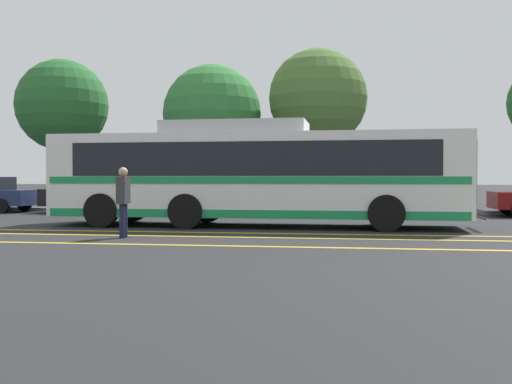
{
  "coord_description": "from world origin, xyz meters",
  "views": [
    {
      "loc": [
        3.13,
        -18.13,
        1.45
      ],
      "look_at": [
        0.5,
        -0.48,
        1.03
      ],
      "focal_mm": 42.0,
      "sensor_mm": 36.0,
      "label": 1
    }
  ],
  "objects_px": {
    "tree_0": "(212,114)",
    "parked_car_3": "(394,197)",
    "parked_car_1": "(99,194)",
    "tree_1": "(62,105)",
    "tree_2": "(318,98)",
    "parked_car_2": "(265,197)",
    "pedestrian_0": "(123,198)",
    "transit_bus": "(255,174)"
  },
  "relations": [
    {
      "from": "parked_car_2",
      "to": "tree_2",
      "type": "height_order",
      "value": "tree_2"
    },
    {
      "from": "transit_bus",
      "to": "pedestrian_0",
      "type": "bearing_deg",
      "value": -33.46
    },
    {
      "from": "tree_0",
      "to": "tree_1",
      "type": "bearing_deg",
      "value": 179.64
    },
    {
      "from": "transit_bus",
      "to": "parked_car_1",
      "type": "xyz_separation_m",
      "value": [
        -7.4,
        5.8,
        -0.8
      ]
    },
    {
      "from": "transit_bus",
      "to": "tree_0",
      "type": "bearing_deg",
      "value": -159.73
    },
    {
      "from": "parked_car_1",
      "to": "parked_car_2",
      "type": "height_order",
      "value": "parked_car_1"
    },
    {
      "from": "tree_0",
      "to": "parked_car_1",
      "type": "bearing_deg",
      "value": -126.92
    },
    {
      "from": "pedestrian_0",
      "to": "tree_0",
      "type": "height_order",
      "value": "tree_0"
    },
    {
      "from": "parked_car_3",
      "to": "tree_2",
      "type": "relative_size",
      "value": 0.55
    },
    {
      "from": "parked_car_1",
      "to": "pedestrian_0",
      "type": "distance_m",
      "value": 10.76
    },
    {
      "from": "parked_car_3",
      "to": "tree_1",
      "type": "height_order",
      "value": "tree_1"
    },
    {
      "from": "tree_1",
      "to": "tree_2",
      "type": "relative_size",
      "value": 0.98
    },
    {
      "from": "parked_car_2",
      "to": "parked_car_3",
      "type": "height_order",
      "value": "parked_car_3"
    },
    {
      "from": "parked_car_2",
      "to": "parked_car_1",
      "type": "bearing_deg",
      "value": 93.26
    },
    {
      "from": "tree_0",
      "to": "parked_car_3",
      "type": "bearing_deg",
      "value": -32.5
    },
    {
      "from": "parked_car_1",
      "to": "tree_1",
      "type": "bearing_deg",
      "value": -139.22
    },
    {
      "from": "parked_car_1",
      "to": "tree_0",
      "type": "bearing_deg",
      "value": 144.66
    },
    {
      "from": "transit_bus",
      "to": "parked_car_3",
      "type": "distance_m",
      "value": 7.13
    },
    {
      "from": "transit_bus",
      "to": "tree_1",
      "type": "height_order",
      "value": "tree_1"
    },
    {
      "from": "transit_bus",
      "to": "parked_car_3",
      "type": "height_order",
      "value": "transit_bus"
    },
    {
      "from": "transit_bus",
      "to": "parked_car_2",
      "type": "xyz_separation_m",
      "value": [
        -0.49,
        5.94,
        -0.89
      ]
    },
    {
      "from": "transit_bus",
      "to": "tree_2",
      "type": "xyz_separation_m",
      "value": [
        1.36,
        10.91,
        3.64
      ]
    },
    {
      "from": "tree_0",
      "to": "transit_bus",
      "type": "bearing_deg",
      "value": -70.85
    },
    {
      "from": "tree_0",
      "to": "tree_2",
      "type": "relative_size",
      "value": 0.91
    },
    {
      "from": "transit_bus",
      "to": "parked_car_3",
      "type": "bearing_deg",
      "value": 141.79
    },
    {
      "from": "pedestrian_0",
      "to": "tree_0",
      "type": "relative_size",
      "value": 0.25
    },
    {
      "from": "parked_car_1",
      "to": "tree_1",
      "type": "height_order",
      "value": "tree_1"
    },
    {
      "from": "parked_car_2",
      "to": "tree_0",
      "type": "bearing_deg",
      "value": 36.22
    },
    {
      "from": "parked_car_2",
      "to": "tree_1",
      "type": "bearing_deg",
      "value": 68.38
    },
    {
      "from": "parked_car_1",
      "to": "tree_1",
      "type": "distance_m",
      "value": 7.71
    },
    {
      "from": "parked_car_2",
      "to": "tree_2",
      "type": "distance_m",
      "value": 6.98
    },
    {
      "from": "parked_car_3",
      "to": "tree_0",
      "type": "relative_size",
      "value": 0.6
    },
    {
      "from": "transit_bus",
      "to": "tree_2",
      "type": "height_order",
      "value": "tree_2"
    },
    {
      "from": "parked_car_2",
      "to": "pedestrian_0",
      "type": "height_order",
      "value": "pedestrian_0"
    },
    {
      "from": "parked_car_3",
      "to": "pedestrian_0",
      "type": "distance_m",
      "value": 11.75
    },
    {
      "from": "pedestrian_0",
      "to": "tree_2",
      "type": "relative_size",
      "value": 0.23
    },
    {
      "from": "parked_car_3",
      "to": "parked_car_2",
      "type": "bearing_deg",
      "value": -91.75
    },
    {
      "from": "tree_0",
      "to": "tree_2",
      "type": "bearing_deg",
      "value": 2.29
    },
    {
      "from": "tree_1",
      "to": "tree_2",
      "type": "height_order",
      "value": "tree_2"
    },
    {
      "from": "parked_car_3",
      "to": "pedestrian_0",
      "type": "xyz_separation_m",
      "value": [
        -7.14,
        -9.33,
        0.23
      ]
    },
    {
      "from": "tree_0",
      "to": "tree_1",
      "type": "relative_size",
      "value": 0.93
    },
    {
      "from": "pedestrian_0",
      "to": "tree_1",
      "type": "relative_size",
      "value": 0.23
    }
  ]
}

